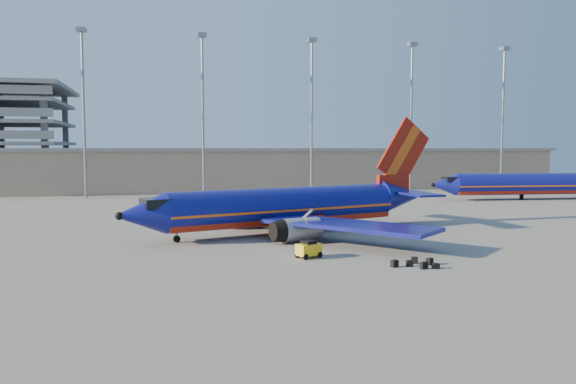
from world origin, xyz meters
name	(u,v)px	position (x,y,z in m)	size (l,w,h in m)	color
ground	(291,233)	(0.00, 0.00, 0.00)	(220.00, 220.00, 0.00)	slate
terminal_building	(272,168)	(10.00, 58.00, 4.32)	(122.00, 16.00, 8.50)	gray
light_mast_row	(258,98)	(5.00, 46.00, 17.55)	(101.60, 1.60, 28.65)	gray
aircraft_main	(291,207)	(0.18, 0.53, 2.61)	(35.19, 33.36, 12.22)	navy
aircraft_second	(527,184)	(46.69, 26.38, 2.63)	(33.78, 13.10, 11.45)	navy
baggage_tug	(309,249)	(-1.53, -12.47, 0.72)	(2.23, 1.85, 1.39)	yellow
luggage_pile	(417,263)	(5.42, -17.45, 0.24)	(3.54, 2.49, 0.53)	black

